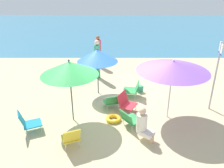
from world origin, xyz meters
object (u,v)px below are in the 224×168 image
at_px(beach_chair_e, 130,118).
at_px(umbrella_green, 69,68).
at_px(beach_chair_b, 133,89).
at_px(person_b, 98,51).
at_px(person_a, 97,59).
at_px(umbrella_blue, 97,55).
at_px(umbrella_purple, 173,66).
at_px(beach_chair_a, 126,102).
at_px(beach_bag, 139,89).
at_px(swim_ring, 113,119).
at_px(beach_chair_c, 71,137).
at_px(warning_sign, 217,68).
at_px(beach_chair_f, 112,101).
at_px(person_c, 143,124).
at_px(beach_chair_d, 27,122).

bearing_deg(beach_chair_e, umbrella_green, 132.64).
relative_size(beach_chair_b, person_b, 0.41).
bearing_deg(person_a, beach_chair_e, -91.17).
bearing_deg(umbrella_blue, umbrella_purple, -36.20).
bearing_deg(beach_chair_a, beach_bag, 96.23).
bearing_deg(umbrella_purple, swim_ring, -172.58).
relative_size(beach_chair_b, beach_chair_e, 0.86).
bearing_deg(beach_chair_c, beach_chair_b, -54.81).
bearing_deg(beach_bag, beach_chair_c, -122.79).
relative_size(beach_chair_a, beach_chair_e, 0.99).
bearing_deg(swim_ring, umbrella_blue, 106.79).
bearing_deg(person_b, umbrella_purple, -173.16).
height_order(beach_chair_b, warning_sign, warning_sign).
distance_m(beach_chair_b, beach_chair_f, 1.19).
bearing_deg(umbrella_purple, person_a, 127.06).
height_order(umbrella_blue, warning_sign, warning_sign).
relative_size(person_b, person_c, 1.59).
relative_size(beach_chair_d, person_c, 0.74).
distance_m(umbrella_blue, beach_chair_a, 2.05).
bearing_deg(beach_chair_f, beach_bag, -56.27).
relative_size(beach_chair_a, person_c, 0.75).
bearing_deg(person_c, umbrella_blue, 153.79).
distance_m(beach_chair_f, person_b, 4.28).
bearing_deg(person_b, umbrella_green, 152.68).
height_order(beach_chair_d, person_c, person_c).
relative_size(umbrella_purple, person_a, 1.26).
distance_m(beach_chair_a, beach_bag, 1.60).
distance_m(person_b, beach_bag, 3.45).
height_order(umbrella_blue, beach_chair_b, umbrella_blue).
distance_m(umbrella_green, person_c, 2.60).
xyz_separation_m(beach_chair_a, person_b, (-1.14, 4.35, 0.44)).
xyz_separation_m(beach_chair_d, beach_chair_f, (2.43, 1.29, -0.03)).
distance_m(beach_chair_e, beach_bag, 2.38).
xyz_separation_m(beach_chair_e, person_b, (-1.22, 5.21, 0.50)).
bearing_deg(beach_chair_e, umbrella_blue, 80.13).
bearing_deg(beach_chair_e, person_a, 71.89).
distance_m(umbrella_blue, swim_ring, 2.48).
relative_size(beach_chair_f, person_a, 0.38).
relative_size(beach_chair_f, beach_bag, 2.51).
height_order(umbrella_blue, person_b, umbrella_blue).
bearing_deg(warning_sign, beach_chair_b, 174.85).
bearing_deg(umbrella_green, beach_chair_b, 37.80).
bearing_deg(person_b, beach_chair_f, 168.51).
bearing_deg(swim_ring, person_a, 101.25).
distance_m(umbrella_green, person_a, 3.51).
xyz_separation_m(umbrella_purple, beach_chair_c, (-2.84, -1.52, -1.40)).
relative_size(beach_chair_d, beach_chair_f, 1.13).
bearing_deg(swim_ring, person_b, 98.49).
relative_size(beach_chair_a, beach_bag, 2.86).
height_order(beach_chair_b, beach_bag, beach_chair_b).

